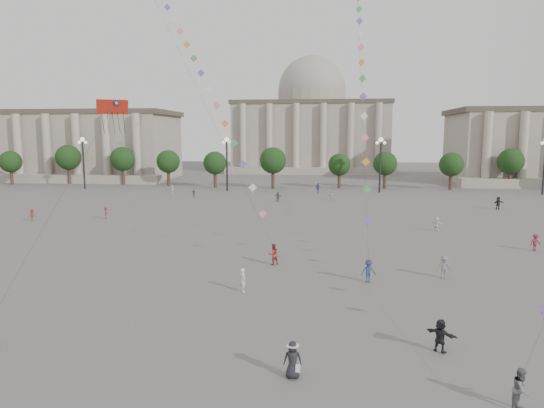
# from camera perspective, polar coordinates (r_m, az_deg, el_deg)

# --- Properties ---
(ground) EXTENTS (360.00, 360.00, 0.00)m
(ground) POSITION_cam_1_polar(r_m,az_deg,el_deg) (27.66, -3.53, -15.40)
(ground) COLOR #53504E
(ground) RESTS_ON ground
(hall_west) EXTENTS (84.00, 26.22, 17.20)m
(hall_west) POSITION_cam_1_polar(r_m,az_deg,el_deg) (142.97, -27.68, 6.12)
(hall_west) COLOR gray
(hall_west) RESTS_ON ground
(hall_central) EXTENTS (48.30, 34.30, 35.50)m
(hall_central) POSITION_cam_1_polar(r_m,az_deg,el_deg) (154.31, 4.65, 9.24)
(hall_central) COLOR gray
(hall_central) RESTS_ON ground
(tree_row) EXTENTS (137.12, 5.12, 8.00)m
(tree_row) POSITION_cam_1_polar(r_m,az_deg,el_deg) (103.24, 3.79, 4.94)
(tree_row) COLOR #37251B
(tree_row) RESTS_ON ground
(lamp_post_far_west) EXTENTS (2.00, 0.90, 10.65)m
(lamp_post_far_west) POSITION_cam_1_polar(r_m,az_deg,el_deg) (107.12, -21.35, 5.57)
(lamp_post_far_west) COLOR #262628
(lamp_post_far_west) RESTS_ON ground
(lamp_post_mid_west) EXTENTS (2.00, 0.90, 10.65)m
(lamp_post_mid_west) POSITION_cam_1_polar(r_m,az_deg,el_deg) (97.02, -5.34, 5.88)
(lamp_post_mid_west) COLOR #262628
(lamp_post_mid_west) RESTS_ON ground
(lamp_post_mid_east) EXTENTS (2.00, 0.90, 10.65)m
(lamp_post_mid_east) POSITION_cam_1_polar(r_m,az_deg,el_deg) (95.66, 12.65, 5.69)
(lamp_post_mid_east) COLOR #262628
(lamp_post_mid_east) RESTS_ON ground
(person_crowd_0) EXTENTS (1.23, 0.84, 1.94)m
(person_crowd_0) POSITION_cam_1_polar(r_m,az_deg,el_deg) (93.54, 5.41, 1.88)
(person_crowd_0) COLOR #373F7D
(person_crowd_0) RESTS_ON ground
(person_crowd_2) EXTENTS (1.05, 1.19, 1.59)m
(person_crowd_2) POSITION_cam_1_polar(r_m,az_deg,el_deg) (69.97, -26.38, -1.17)
(person_crowd_2) COLOR maroon
(person_crowd_2) RESTS_ON ground
(person_crowd_3) EXTENTS (1.60, 1.37, 1.73)m
(person_crowd_3) POSITION_cam_1_polar(r_m,az_deg,el_deg) (27.05, 19.20, -14.42)
(person_crowd_3) COLOR black
(person_crowd_3) RESTS_ON ground
(person_crowd_4) EXTENTS (1.18, 1.65, 1.72)m
(person_crowd_4) POSITION_cam_1_polar(r_m,az_deg,el_deg) (83.50, 7.00, 1.03)
(person_crowd_4) COLOR beige
(person_crowd_4) RESTS_ON ground
(person_crowd_6) EXTENTS (1.23, 0.78, 1.81)m
(person_crowd_6) POSITION_cam_1_polar(r_m,az_deg,el_deg) (40.09, 19.59, -7.00)
(person_crowd_6) COLOR slate
(person_crowd_6) RESTS_ON ground
(person_crowd_7) EXTENTS (1.46, 1.19, 1.56)m
(person_crowd_7) POSITION_cam_1_polar(r_m,az_deg,el_deg) (59.62, 18.83, -2.24)
(person_crowd_7) COLOR white
(person_crowd_7) RESTS_ON ground
(person_crowd_8) EXTENTS (1.22, 0.90, 1.68)m
(person_crowd_8) POSITION_cam_1_polar(r_m,az_deg,el_deg) (53.00, 28.58, -3.99)
(person_crowd_8) COLOR maroon
(person_crowd_8) RESTS_ON ground
(person_crowd_9) EXTENTS (1.87, 1.31, 1.94)m
(person_crowd_9) POSITION_cam_1_polar(r_m,az_deg,el_deg) (80.11, 25.08, 0.11)
(person_crowd_9) COLOR #232228
(person_crowd_9) RESTS_ON ground
(person_crowd_10) EXTENTS (0.45, 0.61, 1.55)m
(person_crowd_10) POSITION_cam_1_polar(r_m,az_deg,el_deg) (95.55, -11.62, 1.76)
(person_crowd_10) COLOR silver
(person_crowd_10) RESTS_ON ground
(person_crowd_12) EXTENTS (1.55, 1.41, 1.72)m
(person_crowd_12) POSITION_cam_1_polar(r_m,az_deg,el_deg) (81.11, 0.70, 0.88)
(person_crowd_12) COLOR slate
(person_crowd_12) RESTS_ON ground
(person_crowd_13) EXTENTS (0.62, 0.73, 1.69)m
(person_crowd_13) POSITION_cam_1_polar(r_m,az_deg,el_deg) (34.80, -3.42, -8.92)
(person_crowd_13) COLOR silver
(person_crowd_13) RESTS_ON ground
(person_crowd_16) EXTENTS (0.97, 0.64, 1.53)m
(person_crowd_16) POSITION_cam_1_polar(r_m,az_deg,el_deg) (88.20, -9.20, 1.30)
(person_crowd_16) COLOR slate
(person_crowd_16) RESTS_ON ground
(person_crowd_17) EXTENTS (0.85, 1.16, 1.60)m
(person_crowd_17) POSITION_cam_1_polar(r_m,az_deg,el_deg) (68.30, -18.94, -0.96)
(person_crowd_17) COLOR maroon
(person_crowd_17) RESTS_ON ground
(kite_flyer_0) EXTENTS (1.14, 1.09, 1.86)m
(kite_flyer_0) POSITION_cam_1_polar(r_m,az_deg,el_deg) (41.68, 0.15, -5.92)
(kite_flyer_0) COLOR #9B302A
(kite_flyer_0) RESTS_ON ground
(kite_flyer_1) EXTENTS (1.26, 0.90, 1.76)m
(kite_flyer_1) POSITION_cam_1_polar(r_m,az_deg,el_deg) (37.51, 11.28, -7.75)
(kite_flyer_1) COLOR navy
(kite_flyer_1) RESTS_ON ground
(kite_flyer_2) EXTENTS (1.06, 1.09, 1.77)m
(kite_flyer_2) POSITION_cam_1_polar(r_m,az_deg,el_deg) (23.15, 27.26, -18.81)
(kite_flyer_2) COLOR slate
(kite_flyer_2) RESTS_ON ground
(hat_person) EXTENTS (0.89, 0.62, 1.74)m
(hat_person) POSITION_cam_1_polar(r_m,az_deg,el_deg) (23.18, 2.45, -17.78)
(hat_person) COLOR black
(hat_person) RESTS_ON ground
(dragon_kite) EXTENTS (2.18, 6.69, 16.57)m
(dragon_kite) POSITION_cam_1_polar(r_m,az_deg,el_deg) (37.30, -18.30, 9.62)
(dragon_kite) COLOR #AA2012
(dragon_kite) RESTS_ON ground
(kite_train_west) EXTENTS (26.22, 29.38, 58.03)m
(kite_train_west) POSITION_cam_1_polar(r_m,az_deg,el_deg) (60.35, -12.15, 21.03)
(kite_train_west) COLOR #3F3F3F
(kite_train_west) RESTS_ON ground
(kite_train_mid) EXTENTS (1.17, 46.56, 66.40)m
(kite_train_mid) POSITION_cam_1_polar(r_m,az_deg,el_deg) (63.03, 10.08, 22.53)
(kite_train_mid) COLOR #3F3F3F
(kite_train_mid) RESTS_ON ground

